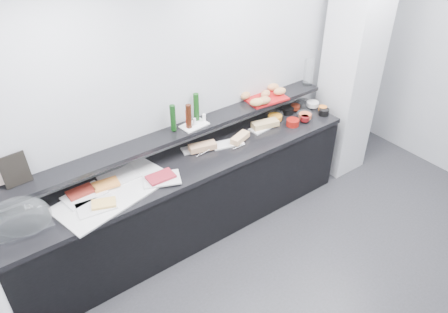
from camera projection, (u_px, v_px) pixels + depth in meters
ground at (362, 306)px, 3.87m from camera, size 5.00×5.00×0.00m
back_wall at (227, 89)px, 4.43m from camera, size 5.00×0.02×2.70m
column at (352, 65)px, 4.94m from camera, size 0.50×0.50×2.70m
buffet_cabinet at (190, 200)px, 4.42m from camera, size 3.60×0.60×0.85m
counter_top at (187, 164)px, 4.16m from camera, size 3.62×0.62×0.05m
wall_shelf at (176, 134)px, 4.13m from camera, size 3.60×0.25×0.04m
cloche_base at (23, 226)px, 3.40m from camera, size 0.46×0.33×0.04m
cloche_dome at (21, 217)px, 3.33m from camera, size 0.53×0.45×0.34m
linen_runner at (114, 193)px, 3.76m from camera, size 1.10×0.70×0.01m
platter_meat_a at (84, 195)px, 3.71m from camera, size 0.38×0.28×0.01m
food_meat_a at (81, 192)px, 3.71m from camera, size 0.23×0.15×0.02m
platter_salmon at (119, 177)px, 3.92m from camera, size 0.34×0.23×0.01m
food_salmon at (106, 184)px, 3.80m from camera, size 0.24×0.17×0.02m
platter_cheese at (96, 206)px, 3.59m from camera, size 0.34×0.25×0.01m
food_cheese at (104, 203)px, 3.59m from camera, size 0.23×0.19×0.02m
platter_meat_b at (162, 179)px, 3.89m from camera, size 0.39×0.33×0.01m
food_meat_b at (161, 177)px, 3.89m from camera, size 0.25×0.16×0.02m
sandwich_plate_left at (196, 148)px, 4.33m from camera, size 0.32×0.19×0.01m
sandwich_food_left at (203, 147)px, 4.28m from camera, size 0.29×0.17×0.06m
tongs_left at (202, 154)px, 4.23m from camera, size 0.16×0.02×0.01m
sandwich_plate_mid at (228, 144)px, 4.40m from camera, size 0.34×0.22×0.01m
sandwich_food_mid at (240, 138)px, 4.42m from camera, size 0.25×0.16×0.06m
tongs_mid at (239, 147)px, 4.33m from camera, size 0.16×0.01×0.01m
sandwich_plate_right at (263, 127)px, 4.67m from camera, size 0.34×0.17×0.01m
sandwich_food_right at (265, 124)px, 4.65m from camera, size 0.31×0.17×0.06m
tongs_right at (259, 129)px, 4.61m from camera, size 0.16×0.04×0.01m
bowl_glass_fruit at (275, 116)px, 4.81m from camera, size 0.21×0.21×0.07m
fill_glass_fruit at (275, 117)px, 4.76m from camera, size 0.18×0.18×0.05m
bowl_black_jam at (287, 110)px, 4.92m from camera, size 0.17×0.17×0.07m
fill_black_jam at (295, 107)px, 4.96m from camera, size 0.12×0.12×0.05m
bowl_glass_cream at (303, 104)px, 5.04m from camera, size 0.23×0.23×0.07m
fill_glass_cream at (313, 104)px, 5.02m from camera, size 0.18×0.18×0.05m
bowl_red_jam at (293, 122)px, 4.69m from camera, size 0.17×0.17×0.07m
fill_red_jam at (305, 118)px, 4.74m from camera, size 0.10×0.10×0.05m
bowl_glass_salmon at (304, 116)px, 4.82m from camera, size 0.19×0.19×0.07m
fill_glass_salmon at (305, 116)px, 4.79m from camera, size 0.16×0.16×0.05m
bowl_black_fruit at (324, 112)px, 4.89m from camera, size 0.14×0.14×0.07m
fill_black_fruit at (323, 108)px, 4.93m from camera, size 0.11×0.11×0.05m
framed_print at (15, 170)px, 3.40m from camera, size 0.21×0.08×0.26m
print_art at (7, 171)px, 3.40m from camera, size 0.20×0.09×0.22m
condiment_tray at (194, 125)px, 4.21m from camera, size 0.28×0.19×0.01m
bottle_green_a at (173, 118)px, 4.05m from camera, size 0.07×0.07×0.26m
bottle_brown at (189, 116)px, 4.10m from camera, size 0.07×0.07×0.24m
bottle_green_b at (196, 107)px, 4.21m from camera, size 0.07×0.07×0.28m
bottle_hot at (188, 119)px, 4.12m from camera, size 0.06×0.06×0.18m
shaker_salt at (194, 122)px, 4.18m from camera, size 0.04×0.04×0.07m
shaker_pepper at (204, 117)px, 4.25m from camera, size 0.04×0.04×0.07m
bread_tray at (265, 98)px, 4.67m from camera, size 0.46×0.34×0.02m
bread_roll_nw at (246, 96)px, 4.61m from camera, size 0.12×0.08×0.08m
bread_roll_ne at (273, 87)px, 4.78m from camera, size 0.15×0.12×0.08m
bread_roll_sw at (257, 102)px, 4.49m from camera, size 0.18×0.15×0.08m
bread_roll_s at (264, 100)px, 4.52m from camera, size 0.17×0.13×0.08m
bread_roll_se at (280, 91)px, 4.70m from camera, size 0.16×0.12×0.08m
bread_roll_midw at (265, 94)px, 4.64m from camera, size 0.16×0.13×0.08m
carafe at (309, 72)px, 4.89m from camera, size 0.11×0.11×0.30m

